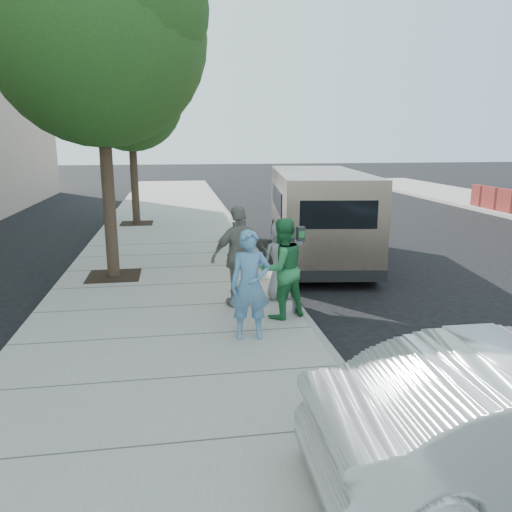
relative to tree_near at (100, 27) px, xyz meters
name	(u,v)px	position (x,y,z in m)	size (l,w,h in m)	color
ground	(222,311)	(2.25, -2.40, -5.55)	(120.00, 120.00, 0.00)	black
sidewalk	(170,310)	(1.25, -2.40, -5.47)	(5.00, 60.00, 0.15)	gray
curb_face	(294,303)	(3.69, -2.40, -5.47)	(0.12, 60.00, 0.16)	gray
tree_near	(100,27)	(0.00, 0.00, 0.00)	(4.62, 4.60, 7.53)	black
tree_far	(131,93)	(0.00, 7.60, -0.66)	(3.92, 3.80, 6.49)	black
parking_meter	(295,252)	(3.50, -3.21, -4.23)	(0.34, 0.14, 1.61)	gray
van	(317,214)	(5.26, 1.47, -4.26)	(3.01, 6.77, 2.43)	tan
person_officer	(250,285)	(2.55, -4.17, -4.52)	(0.64, 0.42, 1.75)	#5990BF
person_green_shirt	(282,268)	(3.24, -3.32, -4.50)	(0.87, 0.68, 1.79)	#2B8546
person_gray_shirt	(281,260)	(3.45, -2.26, -4.61)	(0.77, 0.50, 1.57)	#9B9B9E
person_striped_polo	(240,257)	(2.60, -2.57, -4.43)	(1.13, 0.47, 1.92)	gray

